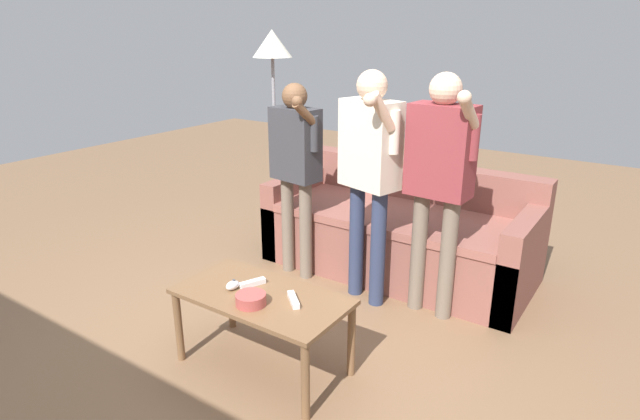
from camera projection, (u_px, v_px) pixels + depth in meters
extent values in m
plane|color=brown|center=(287.00, 339.00, 3.25)|extent=(12.00, 12.00, 0.00)
cube|color=brown|center=(397.00, 243.00, 4.10)|extent=(2.03, 0.89, 0.45)
cube|color=#94584D|center=(395.00, 216.00, 3.96)|extent=(1.75, 0.77, 0.06)
cube|color=brown|center=(419.00, 184.00, 4.25)|extent=(2.03, 0.18, 0.36)
cube|color=brown|center=(300.00, 209.00, 4.57)|extent=(0.14, 0.89, 0.65)
cube|color=brown|center=(524.00, 260.00, 3.57)|extent=(0.14, 0.89, 0.65)
cube|color=brown|center=(262.00, 296.00, 2.84)|extent=(0.95, 0.50, 0.03)
cylinder|color=brown|center=(179.00, 326.00, 2.98)|extent=(0.04, 0.04, 0.43)
cylinder|color=brown|center=(305.00, 382.00, 2.51)|extent=(0.04, 0.04, 0.43)
cylinder|color=brown|center=(231.00, 296.00, 3.32)|extent=(0.04, 0.04, 0.43)
cylinder|color=brown|center=(351.00, 340.00, 2.85)|extent=(0.04, 0.04, 0.43)
cylinder|color=#B24C47|center=(251.00, 299.00, 2.72)|extent=(0.16, 0.16, 0.06)
ellipsoid|color=white|center=(233.00, 285.00, 2.88)|extent=(0.06, 0.09, 0.05)
cylinder|color=#4C4C51|center=(234.00, 280.00, 2.88)|extent=(0.02, 0.02, 0.01)
cylinder|color=#2D2D33|center=(278.00, 234.00, 4.88)|extent=(0.28, 0.28, 0.02)
cylinder|color=gray|center=(275.00, 150.00, 4.62)|extent=(0.03, 0.03, 1.57)
cone|color=silver|center=(272.00, 43.00, 4.32)|extent=(0.33, 0.33, 0.22)
cylinder|color=#756656|center=(288.00, 224.00, 4.06)|extent=(0.10, 0.10, 0.76)
cylinder|color=#756656|center=(306.00, 230.00, 3.94)|extent=(0.10, 0.10, 0.76)
cube|color=#38383D|center=(295.00, 144.00, 3.78)|extent=(0.39, 0.24, 0.52)
sphere|color=brown|center=(295.00, 96.00, 3.67)|extent=(0.18, 0.18, 0.18)
cylinder|color=brown|center=(278.00, 144.00, 3.91)|extent=(0.07, 0.07, 0.50)
cylinder|color=#38383D|center=(314.00, 134.00, 3.64)|extent=(0.07, 0.07, 0.25)
cylinder|color=brown|center=(306.00, 114.00, 3.53)|extent=(0.09, 0.23, 0.21)
sphere|color=brown|center=(297.00, 101.00, 3.45)|extent=(0.07, 0.07, 0.07)
cylinder|color=#2D3856|center=(357.00, 240.00, 3.68)|extent=(0.10, 0.10, 0.83)
cylinder|color=#2D3856|center=(378.00, 249.00, 3.53)|extent=(0.10, 0.10, 0.83)
cube|color=beige|center=(370.00, 144.00, 3.38)|extent=(0.43, 0.30, 0.57)
sphere|color=beige|center=(372.00, 85.00, 3.26)|extent=(0.20, 0.20, 0.20)
cylinder|color=beige|center=(349.00, 144.00, 3.53)|extent=(0.07, 0.07, 0.54)
cylinder|color=beige|center=(394.00, 132.00, 3.20)|extent=(0.07, 0.07, 0.27)
cylinder|color=beige|center=(382.00, 112.00, 3.09)|extent=(0.12, 0.22, 0.25)
sphere|color=beige|center=(370.00, 100.00, 3.00)|extent=(0.08, 0.08, 0.08)
cylinder|color=#756656|center=(419.00, 252.00, 3.49)|extent=(0.10, 0.10, 0.83)
cylinder|color=#756656|center=(448.00, 259.00, 3.37)|extent=(0.10, 0.10, 0.83)
cube|color=brown|center=(441.00, 151.00, 3.20)|extent=(0.40, 0.23, 0.57)
sphere|color=beige|center=(446.00, 89.00, 3.08)|extent=(0.20, 0.20, 0.20)
cylinder|color=beige|center=(412.00, 151.00, 3.32)|extent=(0.07, 0.07, 0.54)
cylinder|color=brown|center=(473.00, 137.00, 3.05)|extent=(0.07, 0.07, 0.27)
cylinder|color=beige|center=(470.00, 113.00, 2.93)|extent=(0.08, 0.24, 0.23)
sphere|color=beige|center=(464.00, 97.00, 2.83)|extent=(0.08, 0.08, 0.08)
cube|color=white|center=(293.00, 300.00, 2.75)|extent=(0.14, 0.13, 0.03)
cylinder|color=silver|center=(292.00, 294.00, 2.77)|extent=(0.01, 0.01, 0.00)
cube|color=silver|center=(295.00, 301.00, 2.70)|extent=(0.02, 0.02, 0.00)
cube|color=white|center=(253.00, 283.00, 2.93)|extent=(0.09, 0.15, 0.03)
cylinder|color=silver|center=(257.00, 279.00, 2.94)|extent=(0.01, 0.01, 0.00)
cube|color=silver|center=(245.00, 282.00, 2.90)|extent=(0.02, 0.02, 0.00)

